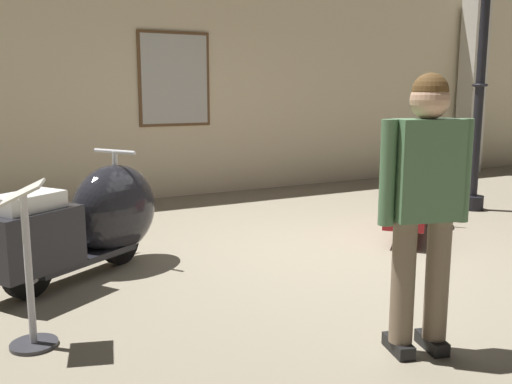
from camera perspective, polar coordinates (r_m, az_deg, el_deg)
ground_plane at (r=5.36m, az=8.20°, el=-6.43°), size 60.00×60.00×0.00m
showroom_back_wall at (r=8.45m, az=-5.56°, el=10.82°), size 18.00×0.63×3.25m
scooter_0 at (r=4.92m, az=-16.08°, el=-2.66°), size 1.66×1.29×1.02m
scooter_1 at (r=6.42m, az=15.17°, el=0.09°), size 1.45×1.40×0.96m
lamppost at (r=7.73m, az=21.44°, el=9.37°), size 0.28×0.28×2.96m
visitor_0 at (r=3.33m, az=16.49°, el=-0.41°), size 0.53×0.33×1.61m
info_stanchion at (r=3.66m, az=-21.70°, el=-8.22°), size 0.29×0.36×1.00m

